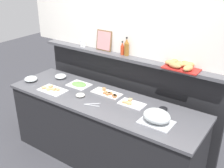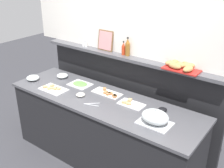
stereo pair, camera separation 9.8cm
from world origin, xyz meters
name	(u,v)px [view 1 (the left image)]	position (x,y,z in m)	size (l,w,h in m)	color
ground_plane	(127,137)	(0.00, 0.60, 0.00)	(12.00, 12.00, 0.00)	#38383D
buffet_counter	(102,131)	(0.00, 0.00, 0.45)	(2.48, 0.75, 0.89)	black
back_ledge_unit	(126,97)	(0.00, 0.55, 0.68)	(2.59, 0.22, 1.30)	black
upper_wall_panel	(130,1)	(0.00, 0.57, 1.95)	(3.19, 0.08, 1.30)	white
sandwich_platter_side	(52,90)	(-0.66, -0.17, 0.90)	(0.35, 0.21, 0.04)	white
sandwich_platter_front	(108,93)	(-0.02, 0.15, 0.90)	(0.38, 0.17, 0.04)	white
sandwich_platter_rear	(131,103)	(0.35, 0.09, 0.90)	(0.30, 0.17, 0.04)	white
cold_cuts_platter	(79,85)	(-0.48, 0.14, 0.90)	(0.28, 0.22, 0.02)	white
serving_cloche	(157,117)	(0.76, -0.10, 0.97)	(0.34, 0.24, 0.17)	#B7BABF
glass_bowl_large	(31,79)	(-1.11, -0.13, 0.92)	(0.17, 0.17, 0.07)	silver
glass_bowl_medium	(61,76)	(-0.84, 0.17, 0.92)	(0.16, 0.16, 0.06)	silver
condiment_bowl_cream	(80,95)	(-0.25, -0.10, 0.91)	(0.11, 0.11, 0.04)	silver
condiment_bowl_dark	(163,109)	(0.71, 0.18, 0.91)	(0.09, 0.09, 0.03)	black
serving_tongs	(92,105)	(-0.01, -0.18, 0.90)	(0.18, 0.13, 0.01)	#B7BABF
hot_sauce_bottle	(122,49)	(-0.04, 0.50, 1.38)	(0.04, 0.04, 0.18)	red
vinegar_bottle_amber	(127,47)	(0.02, 0.50, 1.41)	(0.06, 0.06, 0.24)	#8E5B23
salt_shaker	(82,44)	(-0.70, 0.47, 1.34)	(0.03, 0.03, 0.09)	white
pepper_shaker	(84,44)	(-0.65, 0.47, 1.34)	(0.03, 0.03, 0.09)	white
bread_basket	(181,65)	(0.75, 0.47, 1.34)	(0.42, 0.30, 0.08)	#B2231E
framed_picture	(104,41)	(-0.34, 0.51, 1.43)	(0.24, 0.05, 0.27)	brown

